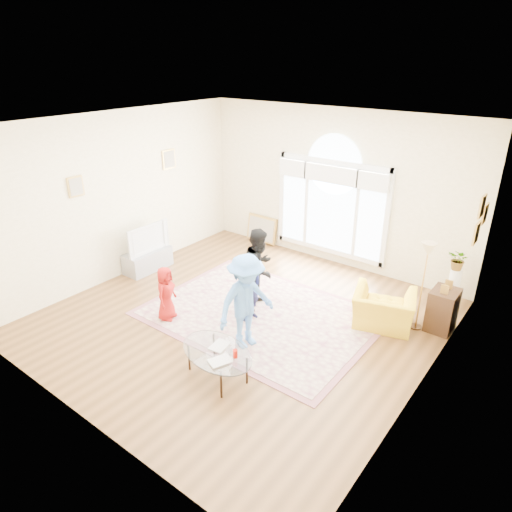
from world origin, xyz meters
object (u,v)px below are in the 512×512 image
Objects in this scene: area_rug at (261,315)px; tv_console at (148,260)px; coffee_table at (217,352)px; armchair at (383,309)px; television at (146,238)px.

tv_console is at bearing 179.41° from area_rug.
coffee_table is (0.49, -1.66, 0.39)m from area_rug.
armchair reaches higher than tv_console.
area_rug is at bearing -0.59° from television.
armchair is (1.29, 2.62, -0.09)m from coffee_table.
coffee_table is at bearing 46.36° from armchair.
armchair reaches higher than area_rug.
television reaches higher than coffee_table.
area_rug is 3.77× the size of armchair.
television is (-2.95, 0.03, 0.70)m from area_rug.
coffee_table is at bearing -73.54° from area_rug.
area_rug is at bearing 118.45° from coffee_table.
coffee_table is (3.45, -1.69, 0.19)m from tv_console.
area_rug is at bearing 10.79° from armchair.
television is (0.01, -0.00, 0.50)m from tv_console.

